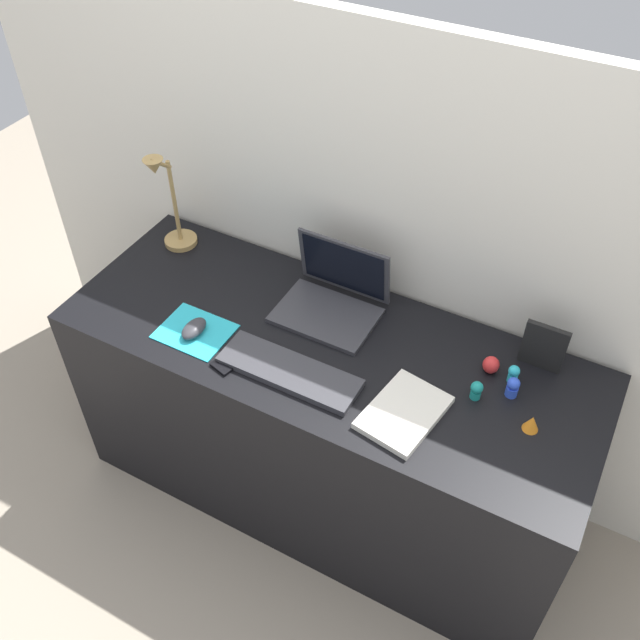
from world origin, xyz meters
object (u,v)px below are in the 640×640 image
cell_phone (234,358)px  notebook_pad (404,412)px  laptop (334,294)px  mouse (194,329)px  toy_figurine_blue (513,387)px  keyboard (289,371)px  toy_figurine_orange (532,423)px  toy_figurine_red (491,365)px  picture_frame (544,347)px  toy_figurine_cyan (513,373)px  desk_lamp (169,205)px  toy_figurine_teal (476,390)px

cell_phone → notebook_pad: notebook_pad is taller
laptop → mouse: bearing=-135.7°
mouse → toy_figurine_blue: toy_figurine_blue is taller
keyboard → toy_figurine_orange: toy_figurine_orange is taller
cell_phone → toy_figurine_red: size_ratio=2.47×
cell_phone → picture_frame: picture_frame is taller
mouse → cell_phone: size_ratio=0.75×
toy_figurine_cyan → keyboard: bearing=-153.9°
mouse → toy_figurine_orange: toy_figurine_orange is taller
laptop → picture_frame: size_ratio=2.00×
keyboard → laptop: bearing=93.6°
cell_phone → toy_figurine_cyan: size_ratio=2.27×
cell_phone → toy_figurine_blue: 0.78m
mouse → desk_lamp: bearing=133.9°
desk_lamp → picture_frame: bearing=2.4°
mouse → picture_frame: picture_frame is taller
cell_phone → desk_lamp: bearing=158.2°
picture_frame → toy_figurine_red: bearing=-142.5°
notebook_pad → desk_lamp: bearing=172.1°
laptop → cell_phone: (-0.15, -0.33, -0.05)m
keyboard → mouse: bearing=179.4°
toy_figurine_red → toy_figurine_orange: bearing=-42.2°
toy_figurine_orange → toy_figurine_red: bearing=137.8°
notebook_pad → toy_figurine_orange: bearing=29.5°
keyboard → desk_lamp: desk_lamp is taller
cell_phone → toy_figurine_teal: 0.68m
toy_figurine_cyan → toy_figurine_teal: bearing=-123.5°
laptop → mouse: 0.43m
toy_figurine_blue → toy_figurine_red: (-0.08, 0.06, -0.01)m
mouse → notebook_pad: size_ratio=0.40×
cell_phone → toy_figurine_blue: toy_figurine_blue is taller
keyboard → picture_frame: picture_frame is taller
toy_figurine_cyan → notebook_pad: bearing=-130.3°
picture_frame → toy_figurine_teal: bearing=-120.8°
toy_figurine_cyan → toy_figurine_orange: (0.09, -0.14, -0.01)m
desk_lamp → toy_figurine_teal: (1.11, -0.15, -0.14)m
keyboard → notebook_pad: size_ratio=1.71×
mouse → toy_figurine_red: 0.86m
laptop → desk_lamp: size_ratio=0.83×
notebook_pad → toy_figurine_teal: bearing=54.5°
desk_lamp → toy_figurine_blue: 1.20m
mouse → cell_phone: bearing=-11.0°
mouse → notebook_pad: (0.67, 0.02, -0.01)m
toy_figurine_blue → toy_figurine_teal: bearing=-146.4°
notebook_pad → toy_figurine_orange: (0.31, 0.11, 0.01)m
cell_phone → toy_figurine_orange: (0.81, 0.16, 0.02)m
cell_phone → toy_figurine_cyan: toy_figurine_cyan is taller
keyboard → cell_phone: keyboard is taller
toy_figurine_orange → cell_phone: bearing=-168.8°
toy_figurine_blue → keyboard: bearing=-158.7°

